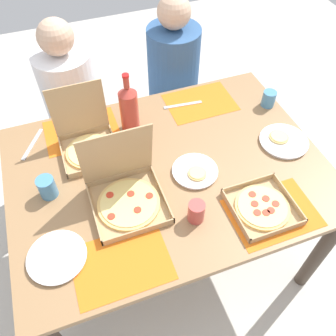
{
  "coord_description": "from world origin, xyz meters",
  "views": [
    {
      "loc": [
        -0.35,
        -0.97,
        2.01
      ],
      "look_at": [
        0.0,
        0.0,
        0.77
      ],
      "focal_mm": 37.75,
      "sensor_mm": 36.0,
      "label": 1
    }
  ],
  "objects_px": {
    "plate_middle": "(57,257)",
    "cup_red": "(47,187)",
    "cup_spare": "(269,99)",
    "pizza_box_center": "(126,193)",
    "pizza_box_corner_right": "(87,142)",
    "pizza_box_edge_far": "(262,207)",
    "diner_right_seat": "(173,93)",
    "plate_far_right": "(195,171)",
    "diner_left_seat": "(77,117)",
    "soda_bottle": "(129,108)",
    "plate_near_right": "(283,141)",
    "cup_clear_left": "(196,212)"
  },
  "relations": [
    {
      "from": "plate_middle",
      "to": "cup_red",
      "type": "bearing_deg",
      "value": 87.08
    },
    {
      "from": "cup_clear_left",
      "to": "cup_spare",
      "type": "distance_m",
      "value": 0.82
    },
    {
      "from": "pizza_box_edge_far",
      "to": "diner_right_seat",
      "type": "bearing_deg",
      "value": 88.4
    },
    {
      "from": "pizza_box_center",
      "to": "plate_far_right",
      "type": "relative_size",
      "value": 1.6
    },
    {
      "from": "cup_spare",
      "to": "plate_middle",
      "type": "bearing_deg",
      "value": -157.12
    },
    {
      "from": "pizza_box_center",
      "to": "pizza_box_corner_right",
      "type": "relative_size",
      "value": 1.14
    },
    {
      "from": "cup_clear_left",
      "to": "diner_right_seat",
      "type": "distance_m",
      "value": 1.16
    },
    {
      "from": "soda_bottle",
      "to": "diner_left_seat",
      "type": "relative_size",
      "value": 0.28
    },
    {
      "from": "pizza_box_edge_far",
      "to": "cup_spare",
      "type": "distance_m",
      "value": 0.68
    },
    {
      "from": "pizza_box_corner_right",
      "to": "plate_near_right",
      "type": "xyz_separation_m",
      "value": [
        0.9,
        -0.28,
        -0.04
      ]
    },
    {
      "from": "plate_near_right",
      "to": "pizza_box_edge_far",
      "type": "bearing_deg",
      "value": -133.7
    },
    {
      "from": "pizza_box_corner_right",
      "to": "diner_right_seat",
      "type": "relative_size",
      "value": 0.25
    },
    {
      "from": "plate_near_right",
      "to": "diner_left_seat",
      "type": "relative_size",
      "value": 0.2
    },
    {
      "from": "soda_bottle",
      "to": "cup_spare",
      "type": "xyz_separation_m",
      "value": [
        0.74,
        -0.08,
        -0.09
      ]
    },
    {
      "from": "pizza_box_edge_far",
      "to": "diner_left_seat",
      "type": "relative_size",
      "value": 0.22
    },
    {
      "from": "pizza_box_edge_far",
      "to": "diner_right_seat",
      "type": "height_order",
      "value": "diner_right_seat"
    },
    {
      "from": "cup_spare",
      "to": "diner_right_seat",
      "type": "xyz_separation_m",
      "value": [
        -0.33,
        0.55,
        -0.29
      ]
    },
    {
      "from": "plate_middle",
      "to": "soda_bottle",
      "type": "xyz_separation_m",
      "value": [
        0.46,
        0.58,
        0.12
      ]
    },
    {
      "from": "pizza_box_corner_right",
      "to": "cup_spare",
      "type": "height_order",
      "value": "pizza_box_corner_right"
    },
    {
      "from": "pizza_box_center",
      "to": "plate_middle",
      "type": "xyz_separation_m",
      "value": [
        -0.32,
        -0.17,
        -0.04
      ]
    },
    {
      "from": "plate_middle",
      "to": "cup_red",
      "type": "distance_m",
      "value": 0.31
    },
    {
      "from": "plate_middle",
      "to": "diner_left_seat",
      "type": "xyz_separation_m",
      "value": [
        0.22,
        1.06,
        -0.26
      ]
    },
    {
      "from": "plate_middle",
      "to": "soda_bottle",
      "type": "bearing_deg",
      "value": 51.73
    },
    {
      "from": "plate_far_right",
      "to": "diner_left_seat",
      "type": "xyz_separation_m",
      "value": [
        -0.43,
        0.85,
        -0.26
      ]
    },
    {
      "from": "diner_right_seat",
      "to": "diner_left_seat",
      "type": "bearing_deg",
      "value": 180.0
    },
    {
      "from": "pizza_box_center",
      "to": "cup_red",
      "type": "height_order",
      "value": "pizza_box_center"
    },
    {
      "from": "pizza_box_edge_far",
      "to": "plate_middle",
      "type": "distance_m",
      "value": 0.84
    },
    {
      "from": "plate_near_right",
      "to": "plate_far_right",
      "type": "distance_m",
      "value": 0.48
    },
    {
      "from": "plate_far_right",
      "to": "pizza_box_center",
      "type": "bearing_deg",
      "value": -173.31
    },
    {
      "from": "pizza_box_center",
      "to": "pizza_box_corner_right",
      "type": "xyz_separation_m",
      "value": [
        -0.09,
        0.35,
        -0.0
      ]
    },
    {
      "from": "pizza_box_center",
      "to": "soda_bottle",
      "type": "bearing_deg",
      "value": 71.47
    },
    {
      "from": "cup_red",
      "to": "diner_left_seat",
      "type": "distance_m",
      "value": 0.83
    },
    {
      "from": "diner_left_seat",
      "to": "diner_right_seat",
      "type": "xyz_separation_m",
      "value": [
        0.64,
        0.0,
        0.01
      ]
    },
    {
      "from": "plate_far_right",
      "to": "soda_bottle",
      "type": "distance_m",
      "value": 0.44
    },
    {
      "from": "pizza_box_center",
      "to": "cup_spare",
      "type": "xyz_separation_m",
      "value": [
        0.88,
        0.34,
        -0.01
      ]
    },
    {
      "from": "soda_bottle",
      "to": "cup_red",
      "type": "xyz_separation_m",
      "value": [
        -0.44,
        -0.27,
        -0.08
      ]
    },
    {
      "from": "plate_middle",
      "to": "diner_left_seat",
      "type": "relative_size",
      "value": 0.19
    },
    {
      "from": "cup_spare",
      "to": "diner_left_seat",
      "type": "relative_size",
      "value": 0.07
    },
    {
      "from": "cup_clear_left",
      "to": "diner_left_seat",
      "type": "height_order",
      "value": "diner_left_seat"
    },
    {
      "from": "plate_near_right",
      "to": "diner_right_seat",
      "type": "distance_m",
      "value": 0.9
    },
    {
      "from": "soda_bottle",
      "to": "cup_red",
      "type": "height_order",
      "value": "soda_bottle"
    },
    {
      "from": "plate_near_right",
      "to": "cup_red",
      "type": "bearing_deg",
      "value": 176.13
    },
    {
      "from": "cup_clear_left",
      "to": "cup_spare",
      "type": "relative_size",
      "value": 1.12
    },
    {
      "from": "plate_near_right",
      "to": "plate_middle",
      "type": "bearing_deg",
      "value": -168.22
    },
    {
      "from": "plate_near_right",
      "to": "soda_bottle",
      "type": "relative_size",
      "value": 0.73
    },
    {
      "from": "plate_near_right",
      "to": "plate_far_right",
      "type": "height_order",
      "value": "same"
    },
    {
      "from": "plate_middle",
      "to": "soda_bottle",
      "type": "height_order",
      "value": "soda_bottle"
    },
    {
      "from": "plate_middle",
      "to": "cup_spare",
      "type": "bearing_deg",
      "value": 22.88
    },
    {
      "from": "pizza_box_corner_right",
      "to": "pizza_box_edge_far",
      "type": "height_order",
      "value": "pizza_box_corner_right"
    },
    {
      "from": "soda_bottle",
      "to": "diner_left_seat",
      "type": "height_order",
      "value": "diner_left_seat"
    }
  ]
}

